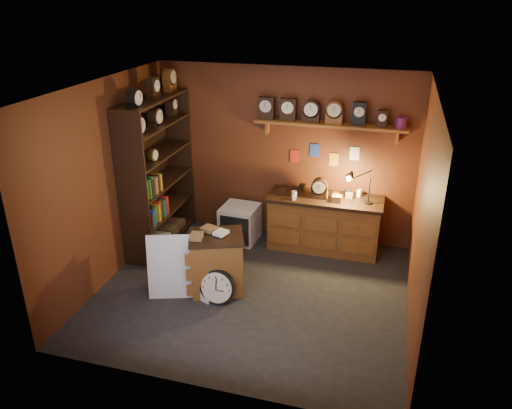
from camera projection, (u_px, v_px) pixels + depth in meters
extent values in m
plane|color=black|center=(252.00, 292.00, 6.67)|extent=(4.00, 4.00, 0.00)
cube|color=#592A15|center=(284.00, 155.00, 7.71)|extent=(4.00, 0.02, 2.70)
cube|color=#592A15|center=(197.00, 273.00, 4.54)|extent=(4.00, 0.02, 2.70)
cube|color=#592A15|center=(107.00, 183.00, 6.62)|extent=(0.02, 3.60, 2.70)
cube|color=#592A15|center=(422.00, 218.00, 5.63)|extent=(0.02, 3.60, 2.70)
cube|color=beige|center=(251.00, 88.00, 5.58)|extent=(4.00, 3.60, 0.02)
cube|color=brown|center=(330.00, 124.00, 7.18)|extent=(2.20, 0.30, 0.04)
cube|color=brown|center=(267.00, 127.00, 7.52)|extent=(0.04, 0.16, 0.20)
cube|color=brown|center=(397.00, 136.00, 7.05)|extent=(0.04, 0.16, 0.20)
cylinder|color=#B21419|center=(401.00, 123.00, 6.90)|extent=(0.16, 0.16, 0.15)
cube|color=#A21F14|center=(293.00, 156.00, 7.67)|extent=(0.14, 0.01, 0.20)
cube|color=navy|center=(313.00, 150.00, 7.54)|extent=(0.14, 0.01, 0.20)
cube|color=#B77C16|center=(332.00, 159.00, 7.52)|extent=(0.14, 0.01, 0.20)
cube|color=silver|center=(353.00, 154.00, 7.39)|extent=(0.14, 0.01, 0.20)
cube|color=black|center=(145.00, 173.00, 7.56)|extent=(0.03, 1.60, 2.30)
cube|color=black|center=(133.00, 193.00, 6.82)|extent=(0.45, 0.03, 2.30)
cube|color=black|center=(179.00, 158.00, 8.19)|extent=(0.45, 0.03, 2.30)
cube|color=black|center=(164.00, 239.00, 7.95)|extent=(0.43, 1.54, 0.03)
cube|color=black|center=(161.00, 210.00, 7.75)|extent=(0.43, 1.54, 0.03)
cube|color=black|center=(159.00, 183.00, 7.57)|extent=(0.43, 1.54, 0.03)
cube|color=black|center=(157.00, 155.00, 7.39)|extent=(0.43, 1.54, 0.03)
cube|color=black|center=(154.00, 125.00, 7.20)|extent=(0.43, 1.54, 0.03)
cube|color=black|center=(152.00, 99.00, 7.05)|extent=(0.43, 1.54, 0.03)
cube|color=brown|center=(324.00, 224.00, 7.63)|extent=(1.65, 0.60, 0.80)
cube|color=black|center=(325.00, 199.00, 7.46)|extent=(1.71, 0.66, 0.05)
cube|color=brown|center=(321.00, 233.00, 7.37)|extent=(1.57, 0.02, 0.52)
cylinder|color=black|center=(368.00, 203.00, 7.25)|extent=(0.12, 0.12, 0.02)
cylinder|color=black|center=(369.00, 190.00, 7.17)|extent=(0.02, 0.02, 0.38)
cylinder|color=black|center=(362.00, 175.00, 7.08)|extent=(0.27, 0.09, 0.14)
cone|color=black|center=(351.00, 177.00, 7.11)|extent=(0.18, 0.14, 0.18)
cube|color=brown|center=(217.00, 264.00, 6.59)|extent=(0.81, 0.75, 0.77)
cube|color=black|center=(216.00, 237.00, 6.43)|extent=(0.86, 0.80, 0.03)
cube|color=brown|center=(209.00, 274.00, 6.35)|extent=(0.56, 0.23, 0.65)
cylinder|color=black|center=(217.00, 287.00, 6.36)|extent=(0.47, 0.16, 0.47)
cylinder|color=beige|center=(216.00, 288.00, 6.33)|extent=(0.41, 0.09, 0.40)
cube|color=black|center=(216.00, 284.00, 6.29)|extent=(0.01, 0.04, 0.15)
cube|color=black|center=(220.00, 291.00, 6.32)|extent=(0.10, 0.01, 0.01)
cube|color=silver|center=(175.00, 294.00, 6.61)|extent=(0.68, 0.38, 0.87)
cube|color=silver|center=(240.00, 223.00, 7.94)|extent=(0.58, 0.58, 0.57)
cube|color=black|center=(234.00, 231.00, 7.69)|extent=(0.47, 0.05, 0.46)
cube|color=brown|center=(222.00, 255.00, 7.39)|extent=(0.33, 0.29, 0.18)
cube|color=white|center=(209.00, 293.00, 6.52)|extent=(0.29, 0.31, 0.12)
cube|color=brown|center=(234.00, 246.00, 7.64)|extent=(0.30, 0.28, 0.18)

